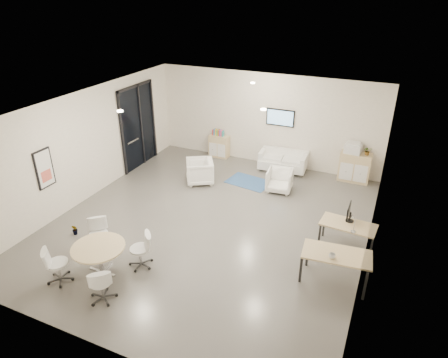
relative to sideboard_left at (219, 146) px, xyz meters
name	(u,v)px	position (x,y,z in m)	size (l,w,h in m)	color
room_shell	(209,170)	(1.71, -4.28, 1.19)	(9.60, 10.60, 4.80)	#55524D
glass_door	(138,124)	(-2.24, -1.78, 1.09)	(0.09, 1.90, 2.85)	black
artwork	(44,169)	(-2.26, -5.88, 1.14)	(0.05, 0.54, 1.04)	black
wall_tv	(280,118)	(2.21, 0.18, 1.34)	(0.98, 0.06, 0.58)	black
ceiling_spots	(216,100)	(1.51, -3.45, 2.77)	(3.14, 4.14, 0.03)	#FFEAC6
sideboard_left	(219,146)	(0.00, 0.00, 0.00)	(0.73, 0.38, 0.82)	#D6B881
sideboard_right	(355,167)	(4.87, -0.04, 0.07)	(0.97, 0.47, 0.97)	#D6B881
books	(218,133)	(-0.04, 0.00, 0.52)	(0.43, 0.14, 0.22)	red
printer	(353,148)	(4.74, -0.04, 0.73)	(0.55, 0.47, 0.35)	white
loveseat	(283,161)	(2.52, -0.19, -0.08)	(1.66, 0.92, 0.60)	white
blue_rug	(249,182)	(1.78, -1.55, -0.40)	(1.38, 0.92, 0.01)	navy
armchair_left	(200,170)	(0.33, -2.21, 0.02)	(0.83, 0.78, 0.86)	white
armchair_right	(280,179)	(2.85, -1.71, -0.02)	(0.75, 0.71, 0.78)	white
desk_rear	(348,227)	(5.23, -3.93, 0.20)	(1.34, 0.75, 0.67)	#D6B881
desk_front	(337,256)	(5.19, -5.31, 0.26)	(1.49, 0.86, 0.74)	#D6B881
monitor	(349,212)	(5.19, -3.78, 0.50)	(0.20, 0.50, 0.44)	black
round_table	(99,250)	(0.39, -7.14, 0.21)	(1.17, 1.17, 0.71)	#D6B881
meeting_chairs	(100,258)	(0.39, -7.14, 0.00)	(2.13, 2.13, 0.82)	white
plant_cabinet	(367,152)	(5.18, -0.05, 0.67)	(0.25, 0.28, 0.22)	#3F7F3F
plant_floor	(76,232)	(-1.23, -6.22, -0.34)	(0.17, 0.30, 0.13)	#3F7F3F
cup	(332,255)	(5.12, -5.51, 0.40)	(0.13, 0.10, 0.13)	white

